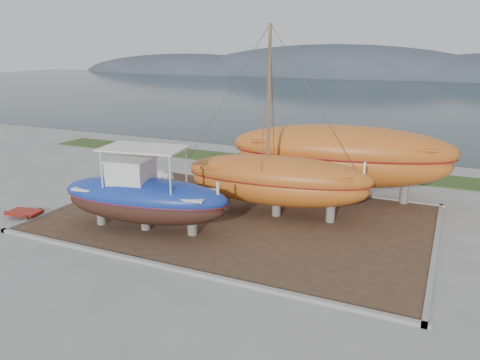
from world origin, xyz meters
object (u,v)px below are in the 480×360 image
at_px(orange_bare_hull, 340,163).
at_px(orange_sailboat, 278,125).
at_px(white_dinghy, 149,179).
at_px(red_trailer, 25,214).
at_px(blue_caique, 144,189).

bearing_deg(orange_bare_hull, orange_sailboat, -125.69).
bearing_deg(white_dinghy, red_trailer, -106.27).
height_order(orange_sailboat, orange_bare_hull, orange_sailboat).
distance_m(blue_caique, red_trailer, 6.88).
bearing_deg(white_dinghy, orange_sailboat, -2.69).
bearing_deg(blue_caique, red_trailer, -178.38).
height_order(blue_caique, white_dinghy, blue_caique).
xyz_separation_m(white_dinghy, red_trailer, (-2.77, -6.74, -0.44)).
relative_size(white_dinghy, red_trailer, 1.54).
bearing_deg(white_dinghy, orange_bare_hull, 20.99).
bearing_deg(orange_sailboat, red_trailer, -160.84).
relative_size(white_dinghy, orange_bare_hull, 0.30).
distance_m(white_dinghy, orange_sailboat, 9.62).
relative_size(blue_caique, orange_sailboat, 0.86).
height_order(orange_sailboat, red_trailer, orange_sailboat).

